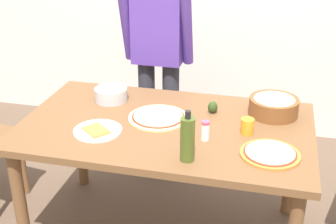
{
  "coord_description": "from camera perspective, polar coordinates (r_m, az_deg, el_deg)",
  "views": [
    {
      "loc": [
        0.55,
        -2.2,
        1.9
      ],
      "look_at": [
        0.0,
        0.05,
        0.81
      ],
      "focal_mm": 49.05,
      "sensor_mm": 36.0,
      "label": 1
    }
  ],
  "objects": [
    {
      "name": "olive_oil_bottle",
      "position": [
        2.14,
        2.43,
        -3.35
      ],
      "size": [
        0.07,
        0.07,
        0.26
      ],
      "color": "#47561E",
      "rests_on": "dining_table"
    },
    {
      "name": "pizza_raw_on_board",
      "position": [
        2.59,
        -1.23,
        -0.65
      ],
      "size": [
        0.34,
        0.34,
        0.02
      ],
      "color": "beige",
      "rests_on": "dining_table"
    },
    {
      "name": "pizza_cooked_on_tray",
      "position": [
        2.28,
        12.56,
        -5.07
      ],
      "size": [
        0.29,
        0.29,
        0.02
      ],
      "color": "#C67A33",
      "rests_on": "dining_table"
    },
    {
      "name": "popcorn_bowl",
      "position": [
        2.68,
        13.01,
        0.87
      ],
      "size": [
        0.28,
        0.28,
        0.11
      ],
      "color": "brown",
      "rests_on": "dining_table"
    },
    {
      "name": "avocado",
      "position": [
        2.66,
        5.59,
        0.6
      ],
      "size": [
        0.06,
        0.06,
        0.07
      ],
      "primitive_type": "ellipsoid",
      "color": "#2D4219",
      "rests_on": "dining_table"
    },
    {
      "name": "person_cook",
      "position": [
        3.2,
        -1.23,
        7.77
      ],
      "size": [
        0.49,
        0.25,
        1.62
      ],
      "color": "#2D2D38",
      "rests_on": "ground"
    },
    {
      "name": "salt_shaker",
      "position": [
        2.36,
        4.66,
        -2.31
      ],
      "size": [
        0.04,
        0.04,
        0.11
      ],
      "color": "white",
      "rests_on": "dining_table"
    },
    {
      "name": "plate_with_slice",
      "position": [
        2.47,
        -8.76,
        -2.3
      ],
      "size": [
        0.26,
        0.26,
        0.02
      ],
      "color": "white",
      "rests_on": "dining_table"
    },
    {
      "name": "mixing_bowl_steel",
      "position": [
        2.83,
        -7.08,
        2.2
      ],
      "size": [
        0.2,
        0.2,
        0.08
      ],
      "color": "#B7B7BC",
      "rests_on": "dining_table"
    },
    {
      "name": "cup_orange",
      "position": [
        2.45,
        9.82,
        -1.76
      ],
      "size": [
        0.07,
        0.07,
        0.08
      ],
      "primitive_type": "cylinder",
      "color": "orange",
      "rests_on": "dining_table"
    },
    {
      "name": "dining_table",
      "position": [
        2.58,
        -0.27,
        -3.3
      ],
      "size": [
        1.6,
        0.96,
        0.76
      ],
      "color": "brown",
      "rests_on": "ground"
    }
  ]
}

